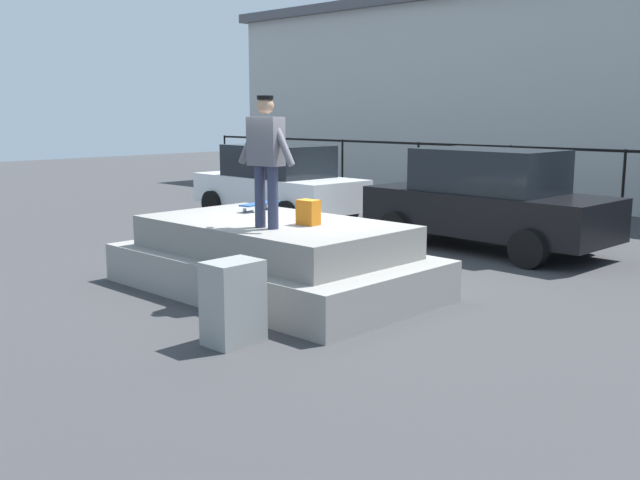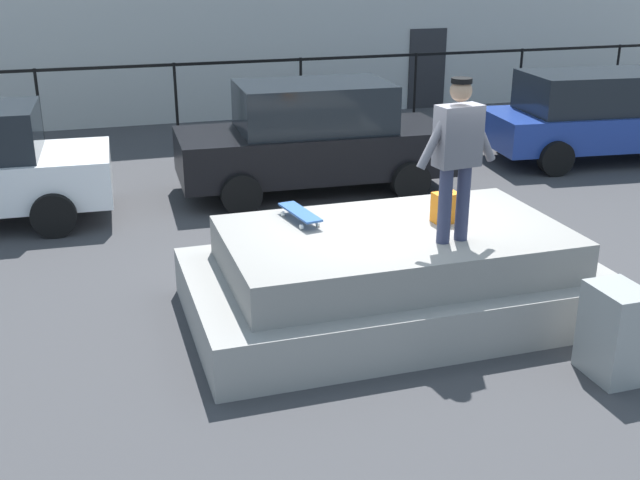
% 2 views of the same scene
% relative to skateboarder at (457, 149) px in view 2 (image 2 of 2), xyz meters
% --- Properties ---
extents(ground_plane, '(60.00, 60.00, 0.00)m').
position_rel_skateboarder_xyz_m(ground_plane, '(-0.33, 0.95, -1.98)').
color(ground_plane, '#38383A').
extents(concrete_ledge, '(4.52, 2.62, 0.99)m').
position_rel_skateboarder_xyz_m(concrete_ledge, '(-0.44, 0.50, -1.53)').
color(concrete_ledge, gray).
rests_on(concrete_ledge, ground_plane).
extents(skateboarder, '(0.93, 0.29, 1.70)m').
position_rel_skateboarder_xyz_m(skateboarder, '(0.00, 0.00, 0.00)').
color(skateboarder, '#2D334C').
rests_on(skateboarder, concrete_ledge).
extents(skateboard, '(0.32, 0.79, 0.12)m').
position_rel_skateboarder_xyz_m(skateboard, '(-1.35, 1.08, -0.88)').
color(skateboard, '#264C8C').
rests_on(skateboard, concrete_ledge).
extents(backpack, '(0.30, 0.22, 0.34)m').
position_rel_skateboarder_xyz_m(backpack, '(0.20, 0.57, -0.82)').
color(backpack, orange).
rests_on(backpack, concrete_ledge).
extents(car_black_sedan_mid, '(4.58, 2.18, 1.83)m').
position_rel_skateboarder_xyz_m(car_black_sedan_mid, '(0.10, 5.28, -1.06)').
color(car_black_sedan_mid, black).
rests_on(car_black_sedan_mid, ground_plane).
extents(car_blue_hatchback_far, '(4.60, 2.39, 1.70)m').
position_rel_skateboarder_xyz_m(car_blue_hatchback_far, '(6.02, 5.65, -1.08)').
color(car_blue_hatchback_far, navy).
rests_on(car_blue_hatchback_far, ground_plane).
extents(utility_box, '(0.44, 0.60, 0.91)m').
position_rel_skateboarder_xyz_m(utility_box, '(1.04, -1.43, -1.52)').
color(utility_box, gray).
rests_on(utility_box, ground_plane).
extents(fence_row, '(24.06, 0.06, 1.72)m').
position_rel_skateboarder_xyz_m(fence_row, '(-0.33, 9.20, -0.72)').
color(fence_row, black).
rests_on(fence_row, ground_plane).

